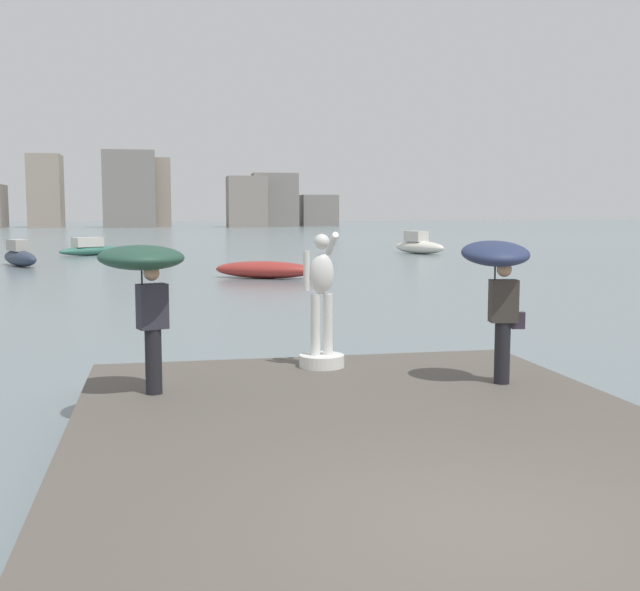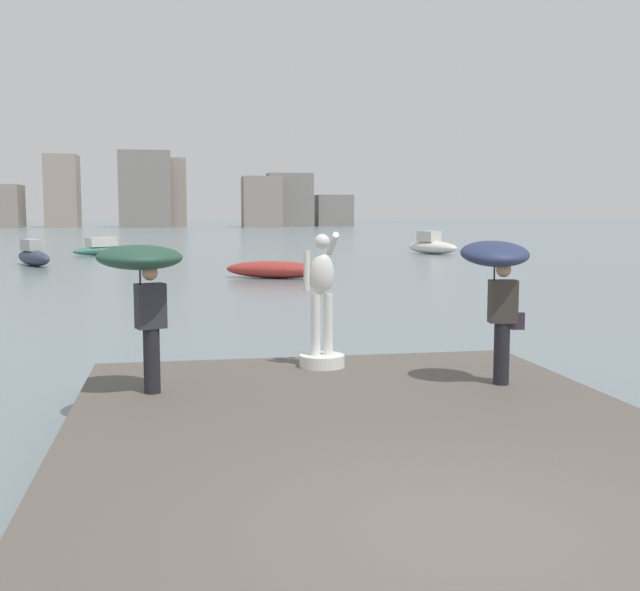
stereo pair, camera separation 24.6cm
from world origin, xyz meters
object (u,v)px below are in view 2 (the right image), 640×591
(boat_far, at_px, (105,248))
(boat_rightward, at_px, (33,256))
(boat_leftward, at_px, (275,270))
(onlooker_left, at_px, (142,272))
(statue_white_figure, at_px, (322,317))
(boat_near, at_px, (432,246))
(onlooker_right, at_px, (497,272))

(boat_far, relative_size, boat_rightward, 0.97)
(boat_leftward, bearing_deg, onlooker_left, -101.34)
(boat_leftward, height_order, boat_rightward, boat_rightward)
(boat_leftward, bearing_deg, boat_rightward, 139.08)
(statue_white_figure, distance_m, boat_near, 41.23)
(statue_white_figure, relative_size, boat_rightward, 0.46)
(statue_white_figure, height_order, boat_leftward, statue_white_figure)
(boat_far, distance_m, boat_leftward, 21.59)
(statue_white_figure, distance_m, onlooker_left, 3.12)
(boat_near, height_order, boat_far, boat_near)
(statue_white_figure, distance_m, boat_leftward, 21.33)
(onlooker_left, relative_size, onlooker_right, 0.97)
(boat_near, height_order, boat_rightward, boat_near)
(onlooker_left, bearing_deg, boat_far, 95.67)
(boat_leftward, xyz_separation_m, boat_rightward, (-11.55, 10.01, 0.16))
(onlooker_left, xyz_separation_m, onlooker_right, (4.86, -0.29, -0.06))
(boat_near, bearing_deg, boat_leftward, -126.34)
(boat_rightward, bearing_deg, statue_white_figure, -72.78)
(boat_near, xyz_separation_m, boat_far, (-21.48, 2.42, -0.12))
(onlooker_left, xyz_separation_m, boat_near, (17.28, 39.92, -1.49))
(onlooker_left, height_order, boat_rightward, onlooker_left)
(boat_far, height_order, boat_rightward, boat_rightward)
(boat_near, bearing_deg, onlooker_right, -107.16)
(onlooker_left, bearing_deg, boat_near, 66.60)
(onlooker_right, height_order, boat_near, onlooker_right)
(statue_white_figure, bearing_deg, boat_leftward, 84.99)
(onlooker_left, distance_m, onlooker_right, 4.87)
(boat_near, bearing_deg, onlooker_left, -113.40)
(statue_white_figure, distance_m, boat_rightward, 32.72)
(statue_white_figure, xyz_separation_m, boat_far, (-6.88, 40.98, -0.75))
(onlooker_left, height_order, onlooker_right, onlooker_right)
(statue_white_figure, relative_size, boat_far, 0.48)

